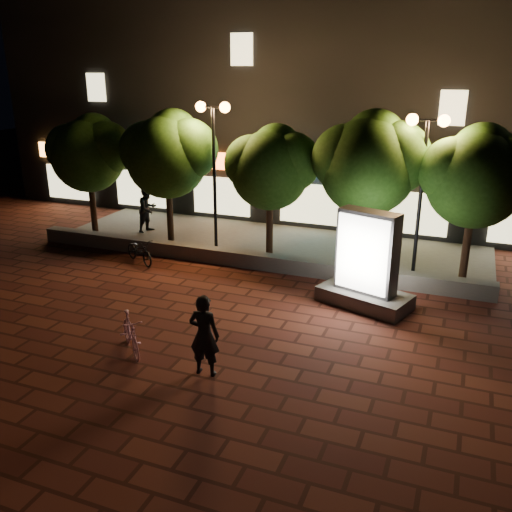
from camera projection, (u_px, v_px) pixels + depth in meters
The scene contains 16 objects.
ground at pixel (184, 312), 14.94m from camera, with size 80.00×80.00×0.00m, color #59261C.
retaining_wall at pixel (241, 259), 18.38m from camera, with size 16.00×0.45×0.50m, color #62605B.
sidewalk at pixel (267, 243), 20.64m from camera, with size 16.00×5.00×0.08m, color #62605B.
building_block at pixel (317, 99), 24.73m from camera, with size 28.00×8.12×11.30m.
tree_far_left at pixel (90, 151), 21.07m from camera, with size 3.36×2.80×4.63m.
tree_left at pixel (169, 152), 19.81m from camera, with size 3.60×3.00×4.89m.
tree_mid at pixel (272, 165), 18.50m from camera, with size 3.24×2.70×4.50m.
tree_right at pixel (371, 160), 17.24m from camera, with size 3.72×3.10×5.07m.
tree_far_right at pixel (478, 173), 16.20m from camera, with size 3.48×2.90×4.76m.
street_lamp_left at pixel (214, 139), 18.71m from camera, with size 1.26×0.36×5.18m.
street_lamp_right at pixel (425, 154), 16.34m from camera, with size 1.26×0.36×4.98m.
ad_kiosk at pixel (366, 268), 15.08m from camera, with size 2.79×1.99×2.73m.
scooter_pink at pixel (131, 334), 12.73m from camera, with size 0.45×1.58×0.95m, color #BC7793.
rider at pixel (204, 335), 11.67m from camera, with size 0.68×0.45×1.86m, color black.
scooter_parked at pixel (139, 251), 18.59m from camera, with size 0.57×1.65×0.86m, color black.
pedestrian at pixel (148, 209), 21.74m from camera, with size 0.89×0.70×1.84m, color black.
Camera 1 is at (6.80, -11.95, 6.37)m, focal length 38.33 mm.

